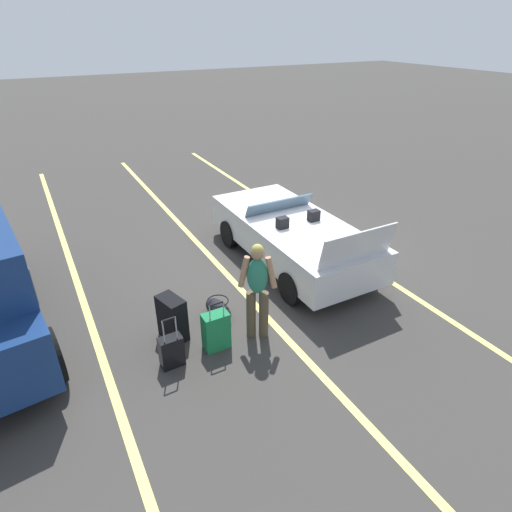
{
  "coord_description": "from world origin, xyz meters",
  "views": [
    {
      "loc": [
        -6.61,
        4.44,
        4.46
      ],
      "look_at": [
        -0.66,
        1.2,
        0.75
      ],
      "focal_mm": 30.04,
      "sensor_mm": 36.0,
      "label": 1
    }
  ],
  "objects_px": {
    "suitcase_small_carryon": "(171,351)",
    "duffel_bag": "(218,309)",
    "convertible_car": "(287,232)",
    "suitcase_medium_bright": "(216,331)",
    "suitcase_large_black": "(173,318)",
    "traveler_person": "(257,287)"
  },
  "relations": [
    {
      "from": "convertible_car",
      "to": "traveler_person",
      "type": "bearing_deg",
      "value": 137.96
    },
    {
      "from": "duffel_bag",
      "to": "traveler_person",
      "type": "bearing_deg",
      "value": -154.77
    },
    {
      "from": "suitcase_large_black",
      "to": "duffel_bag",
      "type": "bearing_deg",
      "value": -6.01
    },
    {
      "from": "traveler_person",
      "to": "convertible_car",
      "type": "bearing_deg",
      "value": -10.32
    },
    {
      "from": "suitcase_large_black",
      "to": "traveler_person",
      "type": "bearing_deg",
      "value": -42.62
    },
    {
      "from": "suitcase_small_carryon",
      "to": "duffel_bag",
      "type": "height_order",
      "value": "suitcase_small_carryon"
    },
    {
      "from": "suitcase_medium_bright",
      "to": "duffel_bag",
      "type": "distance_m",
      "value": 0.79
    },
    {
      "from": "duffel_bag",
      "to": "traveler_person",
      "type": "distance_m",
      "value": 1.13
    },
    {
      "from": "convertible_car",
      "to": "duffel_bag",
      "type": "relative_size",
      "value": 6.08
    },
    {
      "from": "suitcase_medium_bright",
      "to": "suitcase_small_carryon",
      "type": "relative_size",
      "value": 0.98
    },
    {
      "from": "convertible_car",
      "to": "traveler_person",
      "type": "height_order",
      "value": "traveler_person"
    },
    {
      "from": "suitcase_large_black",
      "to": "duffel_bag",
      "type": "xyz_separation_m",
      "value": [
        0.15,
        -0.84,
        -0.21
      ]
    },
    {
      "from": "suitcase_large_black",
      "to": "suitcase_small_carryon",
      "type": "bearing_deg",
      "value": -127.02
    },
    {
      "from": "suitcase_small_carryon",
      "to": "duffel_bag",
      "type": "distance_m",
      "value": 1.32
    },
    {
      "from": "convertible_car",
      "to": "traveler_person",
      "type": "distance_m",
      "value": 2.72
    },
    {
      "from": "convertible_car",
      "to": "traveler_person",
      "type": "relative_size",
      "value": 2.51
    },
    {
      "from": "suitcase_medium_bright",
      "to": "suitcase_small_carryon",
      "type": "height_order",
      "value": "suitcase_small_carryon"
    },
    {
      "from": "suitcase_large_black",
      "to": "traveler_person",
      "type": "height_order",
      "value": "traveler_person"
    },
    {
      "from": "suitcase_small_carryon",
      "to": "traveler_person",
      "type": "height_order",
      "value": "traveler_person"
    },
    {
      "from": "convertible_car",
      "to": "suitcase_small_carryon",
      "type": "xyz_separation_m",
      "value": [
        -2.01,
        3.23,
        -0.34
      ]
    },
    {
      "from": "suitcase_medium_bright",
      "to": "suitcase_small_carryon",
      "type": "xyz_separation_m",
      "value": [
        -0.06,
        0.74,
        -0.06
      ]
    },
    {
      "from": "convertible_car",
      "to": "suitcase_medium_bright",
      "type": "xyz_separation_m",
      "value": [
        -1.95,
        2.49,
        -0.28
      ]
    }
  ]
}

